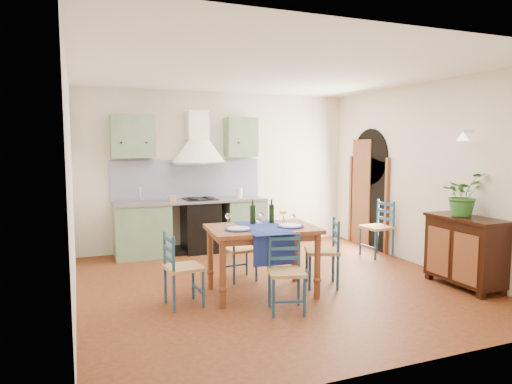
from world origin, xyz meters
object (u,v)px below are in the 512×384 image
chair_near (286,272)px  sideboard (465,249)px  dining_table (263,235)px  potted_plant (462,195)px

chair_near → sideboard: sideboard is taller
dining_table → potted_plant: size_ratio=2.44×
dining_table → sideboard: size_ratio=1.34×
chair_near → sideboard: 2.55m
dining_table → potted_plant: (2.54, -0.67, 0.47)m
chair_near → potted_plant: bearing=-0.6°
potted_plant → chair_near: bearing=179.4°
dining_table → sideboard: bearing=-15.9°
chair_near → potted_plant: size_ratio=1.49×
sideboard → potted_plant: potted_plant is taller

